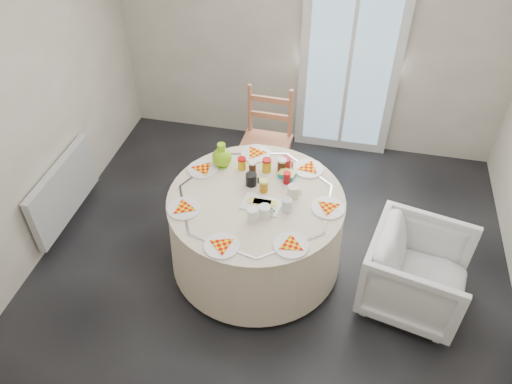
% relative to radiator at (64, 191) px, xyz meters
% --- Properties ---
extents(floor, '(4.00, 4.00, 0.00)m').
position_rel_radiator_xyz_m(floor, '(1.94, -0.20, -0.38)').
color(floor, black).
rests_on(floor, ground).
extents(wall_back, '(4.00, 0.02, 2.60)m').
position_rel_radiator_xyz_m(wall_back, '(1.94, 1.80, 0.92)').
color(wall_back, '#BCB5A3').
rests_on(wall_back, floor).
extents(wall_left, '(0.02, 4.00, 2.60)m').
position_rel_radiator_xyz_m(wall_left, '(-0.06, -0.20, 0.92)').
color(wall_left, '#BCB5A3').
rests_on(wall_left, floor).
extents(glass_door, '(1.00, 0.08, 2.10)m').
position_rel_radiator_xyz_m(glass_door, '(2.34, 1.75, 0.67)').
color(glass_door, silver).
rests_on(glass_door, floor).
extents(radiator, '(0.07, 1.00, 0.55)m').
position_rel_radiator_xyz_m(radiator, '(0.00, 0.00, 0.00)').
color(radiator, silver).
rests_on(radiator, floor).
extents(table, '(1.43, 1.43, 0.72)m').
position_rel_radiator_xyz_m(table, '(1.79, -0.10, -0.01)').
color(table, beige).
rests_on(table, floor).
extents(wooden_chair, '(0.48, 0.46, 1.04)m').
position_rel_radiator_xyz_m(wooden_chair, '(1.66, 0.91, 0.09)').
color(wooden_chair, '#BE7955').
rests_on(wooden_chair, floor).
extents(armchair, '(0.83, 0.86, 0.75)m').
position_rel_radiator_xyz_m(armchair, '(3.10, -0.24, 0.01)').
color(armchair, silver).
rests_on(armchair, floor).
extents(place_settings, '(1.78, 1.78, 0.03)m').
position_rel_radiator_xyz_m(place_settings, '(1.79, -0.10, 0.39)').
color(place_settings, white).
rests_on(place_settings, table).
extents(jar_cluster, '(0.50, 0.35, 0.13)m').
position_rel_radiator_xyz_m(jar_cluster, '(1.79, 0.18, 0.44)').
color(jar_cluster, brown).
rests_on(jar_cluster, table).
extents(butter_tub, '(0.15, 0.12, 0.05)m').
position_rel_radiator_xyz_m(butter_tub, '(1.99, 0.20, 0.41)').
color(butter_tub, '#0C9C98').
rests_on(butter_tub, table).
extents(green_pitcher, '(0.19, 0.19, 0.21)m').
position_rel_radiator_xyz_m(green_pitcher, '(1.43, 0.24, 0.49)').
color(green_pitcher, '#80C714').
rests_on(green_pitcher, table).
extents(cheese_platter, '(0.32, 0.23, 0.04)m').
position_rel_radiator_xyz_m(cheese_platter, '(1.85, -0.17, 0.39)').
color(cheese_platter, silver).
rests_on(cheese_platter, table).
extents(mugs_glasses, '(0.77, 0.77, 0.13)m').
position_rel_radiator_xyz_m(mugs_glasses, '(1.90, -0.07, 0.43)').
color(mugs_glasses, '#999594').
rests_on(mugs_glasses, table).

